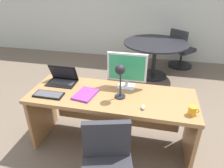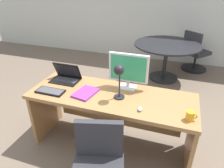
{
  "view_description": "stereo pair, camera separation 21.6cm",
  "coord_description": "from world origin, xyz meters",
  "px_view_note": "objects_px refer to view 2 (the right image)",
  "views": [
    {
      "loc": [
        0.44,
        -1.94,
        1.95
      ],
      "look_at": [
        0.0,
        0.03,
        0.88
      ],
      "focal_mm": 32.74,
      "sensor_mm": 36.0,
      "label": 1
    },
    {
      "loc": [
        0.65,
        -1.88,
        1.95
      ],
      "look_at": [
        0.0,
        0.03,
        0.88
      ],
      "focal_mm": 32.74,
      "sensor_mm": 36.0,
      "label": 2
    }
  ],
  "objects_px": {
    "desk_lamp": "(119,74)",
    "meeting_chair_near": "(194,55)",
    "monitor": "(128,69)",
    "book": "(86,93)",
    "keyboard": "(50,91)",
    "coffee_mug": "(190,116)",
    "desk": "(112,107)",
    "meeting_table": "(166,53)",
    "mouse": "(140,109)",
    "laptop": "(66,75)"
  },
  "relations": [
    {
      "from": "desk_lamp",
      "to": "meeting_chair_near",
      "type": "height_order",
      "value": "desk_lamp"
    },
    {
      "from": "keyboard",
      "to": "desk",
      "type": "bearing_deg",
      "value": 17.63
    },
    {
      "from": "desk",
      "to": "keyboard",
      "type": "relative_size",
      "value": 5.71
    },
    {
      "from": "monitor",
      "to": "mouse",
      "type": "relative_size",
      "value": 6.08
    },
    {
      "from": "meeting_table",
      "to": "keyboard",
      "type": "bearing_deg",
      "value": -115.12
    },
    {
      "from": "mouse",
      "to": "meeting_chair_near",
      "type": "height_order",
      "value": "meeting_chair_near"
    },
    {
      "from": "monitor",
      "to": "mouse",
      "type": "distance_m",
      "value": 0.53
    },
    {
      "from": "meeting_table",
      "to": "meeting_chair_near",
      "type": "relative_size",
      "value": 1.45
    },
    {
      "from": "coffee_mug",
      "to": "meeting_chair_near",
      "type": "distance_m",
      "value": 3.11
    },
    {
      "from": "desk",
      "to": "monitor",
      "type": "height_order",
      "value": "monitor"
    },
    {
      "from": "desk_lamp",
      "to": "book",
      "type": "bearing_deg",
      "value": -177.12
    },
    {
      "from": "desk_lamp",
      "to": "meeting_table",
      "type": "height_order",
      "value": "desk_lamp"
    },
    {
      "from": "mouse",
      "to": "monitor",
      "type": "bearing_deg",
      "value": 119.71
    },
    {
      "from": "desk_lamp",
      "to": "keyboard",
      "type": "bearing_deg",
      "value": -171.45
    },
    {
      "from": "laptop",
      "to": "meeting_table",
      "type": "xyz_separation_m",
      "value": [
        1.1,
        2.02,
        -0.25
      ]
    },
    {
      "from": "keyboard",
      "to": "desk_lamp",
      "type": "relative_size",
      "value": 0.83
    },
    {
      "from": "desk",
      "to": "meeting_chair_near",
      "type": "height_order",
      "value": "meeting_chair_near"
    },
    {
      "from": "desk",
      "to": "desk_lamp",
      "type": "distance_m",
      "value": 0.52
    },
    {
      "from": "laptop",
      "to": "meeting_chair_near",
      "type": "height_order",
      "value": "laptop"
    },
    {
      "from": "coffee_mug",
      "to": "desk",
      "type": "bearing_deg",
      "value": 163.98
    },
    {
      "from": "laptop",
      "to": "meeting_table",
      "type": "relative_size",
      "value": 0.27
    },
    {
      "from": "keyboard",
      "to": "meeting_table",
      "type": "bearing_deg",
      "value": 64.88
    },
    {
      "from": "book",
      "to": "keyboard",
      "type": "bearing_deg",
      "value": -166.14
    },
    {
      "from": "desk",
      "to": "meeting_table",
      "type": "xyz_separation_m",
      "value": [
        0.43,
        2.15,
        0.02
      ]
    },
    {
      "from": "desk",
      "to": "monitor",
      "type": "relative_size",
      "value": 4.09
    },
    {
      "from": "mouse",
      "to": "book",
      "type": "relative_size",
      "value": 0.23
    },
    {
      "from": "coffee_mug",
      "to": "meeting_chair_near",
      "type": "height_order",
      "value": "meeting_chair_near"
    },
    {
      "from": "mouse",
      "to": "book",
      "type": "xyz_separation_m",
      "value": [
        -0.66,
        0.12,
        -0.01
      ]
    },
    {
      "from": "keyboard",
      "to": "meeting_chair_near",
      "type": "distance_m",
      "value": 3.51
    },
    {
      "from": "laptop",
      "to": "coffee_mug",
      "type": "xyz_separation_m",
      "value": [
        1.52,
        -0.37,
        -0.02
      ]
    },
    {
      "from": "monitor",
      "to": "book",
      "type": "xyz_separation_m",
      "value": [
        -0.42,
        -0.3,
        -0.23
      ]
    },
    {
      "from": "monitor",
      "to": "laptop",
      "type": "height_order",
      "value": "monitor"
    },
    {
      "from": "keyboard",
      "to": "mouse",
      "type": "height_order",
      "value": "mouse"
    },
    {
      "from": "keyboard",
      "to": "meeting_table",
      "type": "relative_size",
      "value": 0.25
    },
    {
      "from": "desk",
      "to": "mouse",
      "type": "relative_size",
      "value": 24.86
    },
    {
      "from": "book",
      "to": "coffee_mug",
      "type": "relative_size",
      "value": 3.12
    },
    {
      "from": "monitor",
      "to": "keyboard",
      "type": "xyz_separation_m",
      "value": [
        -0.82,
        -0.4,
        -0.23
      ]
    },
    {
      "from": "monitor",
      "to": "desk_lamp",
      "type": "xyz_separation_m",
      "value": [
        -0.03,
        -0.28,
        0.05
      ]
    },
    {
      "from": "desk",
      "to": "monitor",
      "type": "bearing_deg",
      "value": 52.5
    },
    {
      "from": "book",
      "to": "meeting_chair_near",
      "type": "height_order",
      "value": "meeting_chair_near"
    },
    {
      "from": "meeting_table",
      "to": "mouse",
      "type": "bearing_deg",
      "value": -91.22
    },
    {
      "from": "desk",
      "to": "book",
      "type": "distance_m",
      "value": 0.37
    },
    {
      "from": "coffee_mug",
      "to": "meeting_chair_near",
      "type": "xyz_separation_m",
      "value": [
        0.16,
        3.07,
        -0.44
      ]
    },
    {
      "from": "keyboard",
      "to": "monitor",
      "type": "bearing_deg",
      "value": 25.67
    },
    {
      "from": "book",
      "to": "meeting_chair_near",
      "type": "xyz_separation_m",
      "value": [
        1.29,
        2.95,
        -0.4
      ]
    },
    {
      "from": "desk_lamp",
      "to": "meeting_chair_near",
      "type": "distance_m",
      "value": 3.14
    },
    {
      "from": "monitor",
      "to": "meeting_chair_near",
      "type": "height_order",
      "value": "monitor"
    },
    {
      "from": "monitor",
      "to": "book",
      "type": "distance_m",
      "value": 0.56
    },
    {
      "from": "keyboard",
      "to": "mouse",
      "type": "bearing_deg",
      "value": -1.34
    },
    {
      "from": "laptop",
      "to": "mouse",
      "type": "height_order",
      "value": "laptop"
    }
  ]
}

